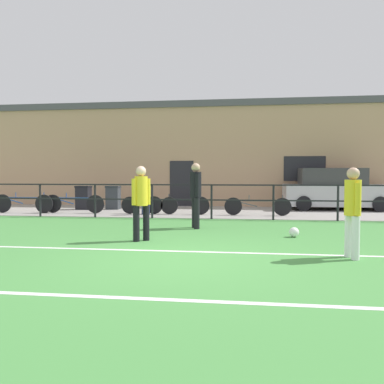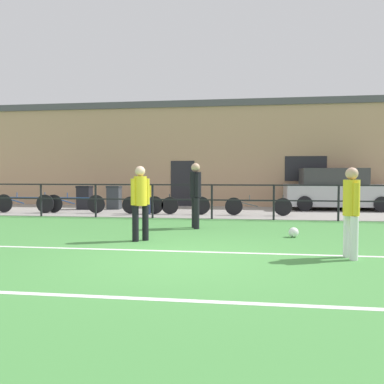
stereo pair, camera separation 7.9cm
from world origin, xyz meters
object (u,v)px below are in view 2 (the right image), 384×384
object	(u,v)px
soccer_ball_match	(294,232)
bicycle_parked_4	(177,205)
bicycle_parked_0	(24,203)
trash_bin_0	(85,197)
spectator_child	(146,194)
bicycle_parked_3	(150,205)
player_striker	(140,199)
trash_bin_1	(114,197)
bicycle_parked_1	(258,206)
player_goalkeeper	(195,191)
bicycle_parked_2	(75,203)
parked_car_red	(336,190)
player_winger	(351,207)

from	to	relation	value
soccer_ball_match	bicycle_parked_4	world-z (taller)	bicycle_parked_4
bicycle_parked_0	trash_bin_0	bearing A→B (deg)	45.41
spectator_child	bicycle_parked_4	xyz separation A→B (m)	(1.10, 0.23, -0.39)
soccer_ball_match	bicycle_parked_3	world-z (taller)	bicycle_parked_3
player_striker	bicycle_parked_3	xyz separation A→B (m)	(-1.19, 5.61, -0.59)
trash_bin_0	trash_bin_1	world-z (taller)	trash_bin_0
bicycle_parked_1	bicycle_parked_3	distance (m)	3.93
player_goalkeeper	bicycle_parked_2	world-z (taller)	player_goalkeeper
soccer_ball_match	trash_bin_1	world-z (taller)	trash_bin_1
parked_car_red	trash_bin_0	size ratio (longest dim) A/B	4.32
player_striker	trash_bin_0	xyz separation A→B (m)	(-4.36, 7.10, -0.42)
player_winger	parked_car_red	xyz separation A→B (m)	(1.89, 9.62, -0.08)
soccer_ball_match	trash_bin_1	size ratio (longest dim) A/B	0.24
player_winger	bicycle_parked_3	bearing A→B (deg)	-155.43
player_winger	bicycle_parked_0	bearing A→B (deg)	-136.37
soccer_ball_match	bicycle_parked_1	xyz separation A→B (m)	(-0.68, 4.63, 0.23)
player_striker	bicycle_parked_3	distance (m)	5.77
trash_bin_0	player_winger	bearing A→B (deg)	-44.60
bicycle_parked_4	bicycle_parked_1	bearing A→B (deg)	-0.00
player_goalkeeper	spectator_child	size ratio (longest dim) A/B	1.37
player_striker	bicycle_parked_4	xyz separation A→B (m)	(-0.17, 5.61, -0.58)
player_striker	bicycle_parked_0	distance (m)	8.12
player_striker	parked_car_red	world-z (taller)	parked_car_red
player_winger	bicycle_parked_0	xyz separation A→B (m)	(-10.16, 6.66, -0.52)
bicycle_parked_0	trash_bin_0	size ratio (longest dim) A/B	2.42
player_goalkeeper	soccer_ball_match	bearing A→B (deg)	44.61
player_winger	soccer_ball_match	distance (m)	2.47
bicycle_parked_2	bicycle_parked_0	bearing A→B (deg)	-173.70
player_striker	spectator_child	size ratio (longest dim) A/B	1.28
player_goalkeeper	spectator_child	world-z (taller)	player_goalkeeper
bicycle_parked_0	bicycle_parked_1	xyz separation A→B (m)	(8.77, 0.21, -0.03)
trash_bin_0	bicycle_parked_4	bearing A→B (deg)	-19.55
player_goalkeeper	player_winger	xyz separation A→B (m)	(3.17, -3.43, -0.11)
parked_car_red	trash_bin_0	distance (m)	10.45
spectator_child	bicycle_parked_1	distance (m)	4.03
player_winger	bicycle_parked_0	distance (m)	12.15
spectator_child	bicycle_parked_0	xyz separation A→B (m)	(-4.77, 0.02, -0.37)
trash_bin_0	trash_bin_1	size ratio (longest dim) A/B	1.00
player_goalkeeper	bicycle_parked_0	bearing A→B (deg)	-134.31
player_winger	trash_bin_1	bearing A→B (deg)	-152.87
player_goalkeeper	bicycle_parked_4	bearing A→B (deg)	178.37
player_striker	trash_bin_0	bearing A→B (deg)	78.55
bicycle_parked_2	bicycle_parked_3	bearing A→B (deg)	0.00
spectator_child	bicycle_parked_4	size ratio (longest dim) A/B	0.55
bicycle_parked_2	trash_bin_1	xyz separation A→B (m)	(0.95, 1.73, 0.14)
bicycle_parked_0	player_winger	bearing A→B (deg)	-33.24
bicycle_parked_3	bicycle_parked_0	bearing A→B (deg)	-177.49
player_goalkeeper	parked_car_red	xyz separation A→B (m)	(5.06, 6.18, -0.19)
bicycle_parked_3	player_striker	bearing A→B (deg)	-77.99
bicycle_parked_3	soccer_ball_match	bearing A→B (deg)	-45.15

